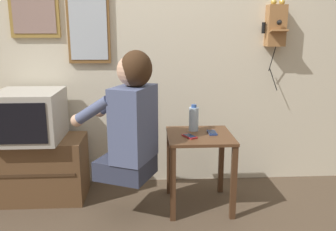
{
  "coord_description": "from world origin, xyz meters",
  "views": [
    {
      "loc": [
        -0.02,
        -1.95,
        1.35
      ],
      "look_at": [
        0.12,
        0.56,
        0.74
      ],
      "focal_mm": 38.0,
      "sensor_mm": 36.0,
      "label": 1
    }
  ],
  "objects_px": {
    "cell_phone_held": "(190,136)",
    "cell_phone_spare": "(212,133)",
    "framed_picture": "(34,7)",
    "television": "(29,116)",
    "person": "(130,118)",
    "water_bottle": "(194,119)",
    "wall_phone_antique": "(276,25)",
    "wall_mirror": "(89,27)"
  },
  "relations": [
    {
      "from": "cell_phone_held",
      "to": "wall_phone_antique",
      "type": "bearing_deg",
      "value": 3.94
    },
    {
      "from": "wall_phone_antique",
      "to": "cell_phone_held",
      "type": "height_order",
      "value": "wall_phone_antique"
    },
    {
      "from": "cell_phone_held",
      "to": "cell_phone_spare",
      "type": "distance_m",
      "value": 0.2
    },
    {
      "from": "framed_picture",
      "to": "cell_phone_held",
      "type": "relative_size",
      "value": 3.57
    },
    {
      "from": "wall_mirror",
      "to": "cell_phone_held",
      "type": "bearing_deg",
      "value": -34.62
    },
    {
      "from": "television",
      "to": "wall_phone_antique",
      "type": "distance_m",
      "value": 2.13
    },
    {
      "from": "framed_picture",
      "to": "television",
      "type": "bearing_deg",
      "value": -92.7
    },
    {
      "from": "person",
      "to": "cell_phone_held",
      "type": "xyz_separation_m",
      "value": [
        0.43,
        0.09,
        -0.17
      ]
    },
    {
      "from": "wall_phone_antique",
      "to": "cell_phone_spare",
      "type": "height_order",
      "value": "wall_phone_antique"
    },
    {
      "from": "television",
      "to": "wall_mirror",
      "type": "bearing_deg",
      "value": 33.66
    },
    {
      "from": "wall_mirror",
      "to": "wall_phone_antique",
      "type": "bearing_deg",
      "value": -1.53
    },
    {
      "from": "television",
      "to": "framed_picture",
      "type": "height_order",
      "value": "framed_picture"
    },
    {
      "from": "person",
      "to": "cell_phone_held",
      "type": "relative_size",
      "value": 6.59
    },
    {
      "from": "cell_phone_held",
      "to": "water_bottle",
      "type": "height_order",
      "value": "water_bottle"
    },
    {
      "from": "person",
      "to": "cell_phone_spare",
      "type": "xyz_separation_m",
      "value": [
        0.61,
        0.18,
        -0.17
      ]
    },
    {
      "from": "cell_phone_spare",
      "to": "cell_phone_held",
      "type": "bearing_deg",
      "value": -155.72
    },
    {
      "from": "television",
      "to": "water_bottle",
      "type": "distance_m",
      "value": 1.28
    },
    {
      "from": "cell_phone_held",
      "to": "water_bottle",
      "type": "relative_size",
      "value": 0.66
    },
    {
      "from": "wall_phone_antique",
      "to": "cell_phone_spare",
      "type": "bearing_deg",
      "value": -144.8
    },
    {
      "from": "framed_picture",
      "to": "wall_mirror",
      "type": "xyz_separation_m",
      "value": [
        0.43,
        -0.0,
        -0.16
      ]
    },
    {
      "from": "wall_mirror",
      "to": "person",
      "type": "bearing_deg",
      "value": -60.69
    },
    {
      "from": "water_bottle",
      "to": "television",
      "type": "bearing_deg",
      "value": 176.76
    },
    {
      "from": "television",
      "to": "framed_picture",
      "type": "bearing_deg",
      "value": 87.3
    },
    {
      "from": "person",
      "to": "cell_phone_held",
      "type": "bearing_deg",
      "value": -53.49
    },
    {
      "from": "cell_phone_held",
      "to": "cell_phone_spare",
      "type": "xyz_separation_m",
      "value": [
        0.18,
        0.09,
        0.0
      ]
    },
    {
      "from": "person",
      "to": "wall_mirror",
      "type": "relative_size",
      "value": 1.52
    },
    {
      "from": "television",
      "to": "wall_mirror",
      "type": "distance_m",
      "value": 0.86
    },
    {
      "from": "wall_phone_antique",
      "to": "water_bottle",
      "type": "xyz_separation_m",
      "value": [
        -0.72,
        -0.33,
        -0.71
      ]
    },
    {
      "from": "television",
      "to": "framed_picture",
      "type": "relative_size",
      "value": 1.03
    },
    {
      "from": "cell_phone_held",
      "to": "water_bottle",
      "type": "distance_m",
      "value": 0.2
    },
    {
      "from": "cell_phone_held",
      "to": "cell_phone_spare",
      "type": "bearing_deg",
      "value": -3.77
    },
    {
      "from": "wall_phone_antique",
      "to": "framed_picture",
      "type": "xyz_separation_m",
      "value": [
        -1.98,
        0.04,
        0.14
      ]
    },
    {
      "from": "television",
      "to": "cell_phone_held",
      "type": "bearing_deg",
      "value": -11.32
    },
    {
      "from": "person",
      "to": "cell_phone_spare",
      "type": "height_order",
      "value": "person"
    },
    {
      "from": "person",
      "to": "framed_picture",
      "type": "xyz_separation_m",
      "value": [
        -0.79,
        0.64,
        0.78
      ]
    },
    {
      "from": "television",
      "to": "wall_mirror",
      "type": "relative_size",
      "value": 0.85
    },
    {
      "from": "television",
      "to": "cell_phone_spare",
      "type": "distance_m",
      "value": 1.42
    },
    {
      "from": "framed_picture",
      "to": "person",
      "type": "bearing_deg",
      "value": -39.09
    },
    {
      "from": "person",
      "to": "wall_mirror",
      "type": "bearing_deg",
      "value": 53.29
    },
    {
      "from": "person",
      "to": "wall_phone_antique",
      "type": "xyz_separation_m",
      "value": [
        1.19,
        0.59,
        0.63
      ]
    },
    {
      "from": "person",
      "to": "water_bottle",
      "type": "bearing_deg",
      "value": -36.73
    },
    {
      "from": "person",
      "to": "wall_mirror",
      "type": "xyz_separation_m",
      "value": [
        -0.36,
        0.64,
        0.62
      ]
    }
  ]
}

